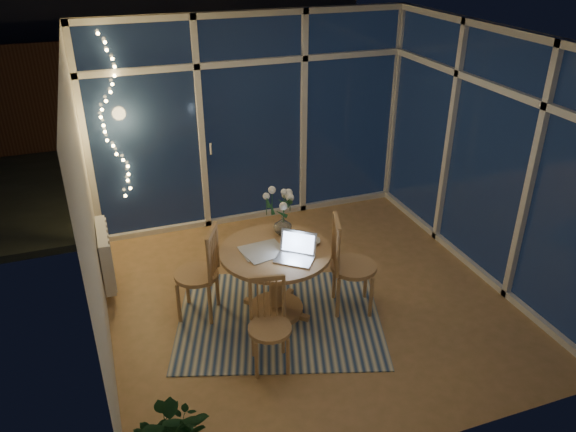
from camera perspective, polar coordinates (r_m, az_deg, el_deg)
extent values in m
plane|color=olive|center=(5.89, 2.30, -8.29)|extent=(4.00, 4.00, 0.00)
plane|color=silver|center=(4.86, 2.89, 17.47)|extent=(4.00, 4.00, 0.00)
cube|color=beige|center=(7.01, -3.65, 9.61)|extent=(4.00, 0.04, 2.60)
cube|color=beige|center=(3.71, 14.32, -8.70)|extent=(4.00, 0.04, 2.60)
cube|color=beige|center=(4.91, -19.61, -0.06)|extent=(0.04, 4.00, 2.60)
cube|color=beige|center=(6.23, 19.96, 5.66)|extent=(0.04, 4.00, 2.60)
cube|color=silver|center=(6.98, -3.56, 9.52)|extent=(4.00, 0.10, 2.60)
cube|color=silver|center=(6.21, 19.67, 5.63)|extent=(0.10, 4.00, 2.60)
cube|color=silver|center=(6.13, -18.06, -3.79)|extent=(0.10, 0.70, 0.58)
cube|color=black|center=(10.32, -5.50, 7.47)|extent=(12.00, 6.00, 0.10)
cube|color=#391F14|center=(10.40, -9.19, 12.95)|extent=(11.00, 0.08, 1.80)
sphere|color=#163219|center=(8.44, -11.45, 6.12)|extent=(0.90, 0.90, 0.90)
cube|color=beige|center=(5.61, -0.88, -10.27)|extent=(2.35, 2.10, 0.01)
cylinder|color=#A47F4A|center=(5.48, -1.25, -6.72)|extent=(1.33, 1.33, 0.72)
cube|color=#A47F4A|center=(5.46, -9.29, -5.67)|extent=(0.60, 0.60, 0.97)
cube|color=#A47F4A|center=(5.50, 6.69, -4.92)|extent=(0.59, 0.59, 1.02)
cube|color=#A47F4A|center=(4.83, -1.86, -11.17)|extent=(0.46, 0.46, 0.85)
imported|color=silver|center=(5.51, -0.55, -0.85)|extent=(0.25, 0.25, 0.21)
imported|color=silver|center=(5.39, 2.56, -2.59)|extent=(0.19, 0.19, 0.04)
cube|color=beige|center=(5.26, -2.57, -3.59)|extent=(0.42, 0.33, 0.01)
cube|color=black|center=(5.20, -1.69, -3.98)|extent=(0.11, 0.08, 0.01)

